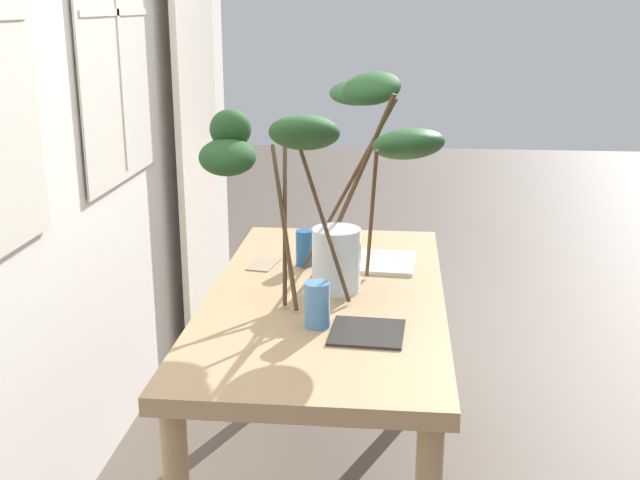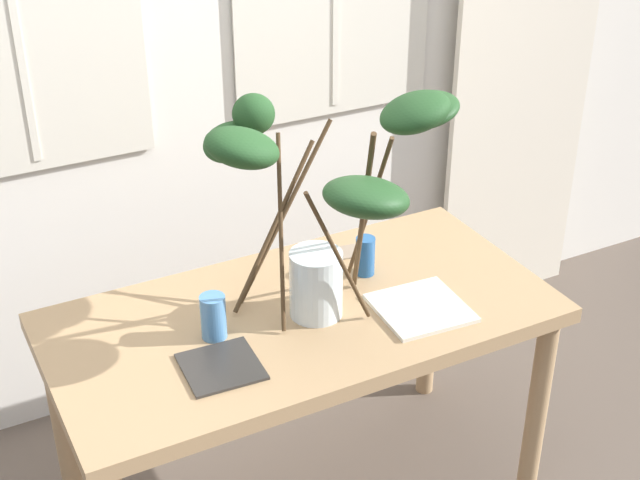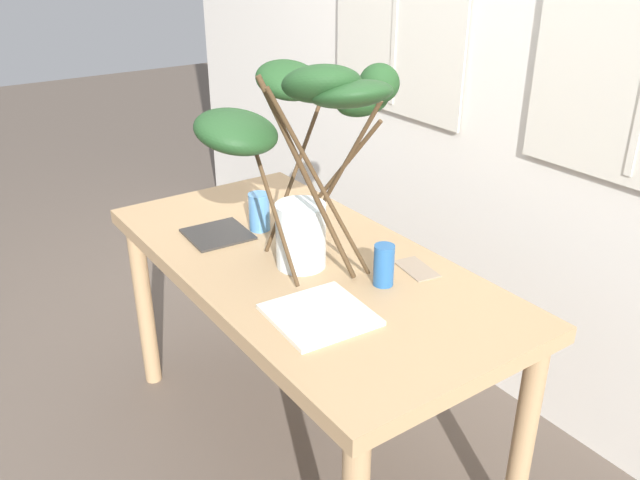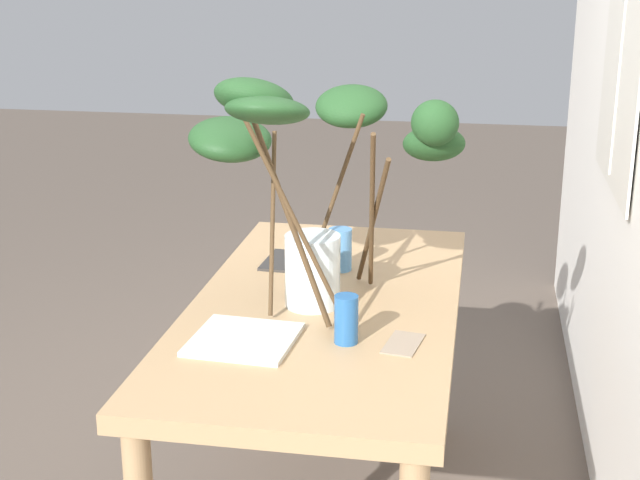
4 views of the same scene
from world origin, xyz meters
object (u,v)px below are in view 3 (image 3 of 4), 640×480
drinking_glass_blue_right (384,265)px  drinking_glass_blue_left (260,211)px  vase_with_branches (308,136)px  dining_table (304,284)px  plate_square_left (218,234)px  plate_square_right (320,315)px

drinking_glass_blue_right → drinking_glass_blue_left: bearing=-170.1°
vase_with_branches → drinking_glass_blue_right: (0.21, 0.12, -0.35)m
dining_table → vase_with_branches: bearing=-15.6°
plate_square_left → plate_square_right: (0.62, -0.01, 0.00)m
drinking_glass_blue_right → plate_square_left: bearing=-157.3°
plate_square_right → vase_with_branches: bearing=151.4°
drinking_glass_blue_left → plate_square_right: (0.58, -0.16, -0.06)m
dining_table → plate_square_left: (-0.31, -0.14, 0.10)m
drinking_glass_blue_left → drinking_glass_blue_right: bearing=9.9°
vase_with_branches → plate_square_left: size_ratio=3.81×
dining_table → plate_square_right: plate_square_right is taller
drinking_glass_blue_left → plate_square_left: size_ratio=0.65×
dining_table → plate_square_right: 0.36m
dining_table → drinking_glass_blue_right: drinking_glass_blue_right is taller
drinking_glass_blue_left → plate_square_left: bearing=-104.6°
vase_with_branches → drinking_glass_blue_left: bearing=176.4°
drinking_glass_blue_left → vase_with_branches: bearing=-3.6°
vase_with_branches → drinking_glass_blue_right: vase_with_branches is taller
dining_table → drinking_glass_blue_left: (-0.27, 0.00, 0.16)m
vase_with_branches → plate_square_right: (0.25, -0.14, -0.41)m
dining_table → drinking_glass_blue_left: size_ratio=11.25×
dining_table → plate_square_right: (0.31, -0.15, 0.10)m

